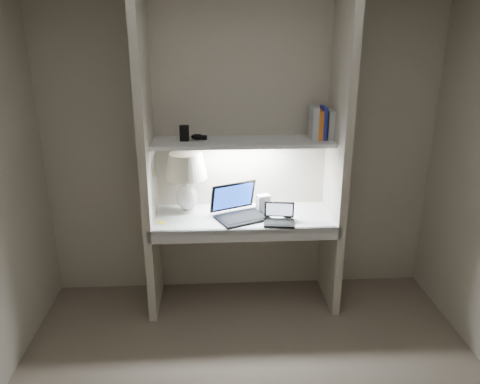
{
  "coord_description": "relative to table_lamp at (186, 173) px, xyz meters",
  "views": [
    {
      "loc": [
        -0.22,
        -2.22,
        2.2
      ],
      "look_at": [
        -0.04,
        1.05,
        1.03
      ],
      "focal_mm": 35.0,
      "sensor_mm": 36.0,
      "label": 1
    }
  ],
  "objects": [
    {
      "name": "table_lamp",
      "position": [
        0.0,
        0.0,
        0.0
      ],
      "size": [
        0.34,
        0.34,
        0.49
      ],
      "color": "white",
      "rests_on": "desk"
    },
    {
      "name": "shelf_gadget",
      "position": [
        0.1,
        0.01,
        0.29
      ],
      "size": [
        0.12,
        0.1,
        0.05
      ],
      "primitive_type": "ellipsoid",
      "rotation": [
        0.0,
        0.0,
        -0.31
      ],
      "color": "black",
      "rests_on": "shelf"
    },
    {
      "name": "back_wall",
      "position": [
        0.45,
        0.16,
        0.15
      ],
      "size": [
        3.2,
        0.01,
        2.5
      ],
      "primitive_type": "cube",
      "color": "beige",
      "rests_on": "floor"
    },
    {
      "name": "laptop_main",
      "position": [
        0.41,
        -0.13,
        -0.27
      ],
      "size": [
        0.49,
        0.46,
        0.26
      ],
      "rotation": [
        0.0,
        0.0,
        0.43
      ],
      "color": "black",
      "rests_on": "desk"
    },
    {
      "name": "shelf",
      "position": [
        0.45,
        -0.02,
        0.25
      ],
      "size": [
        1.4,
        0.36,
        0.03
      ],
      "primitive_type": "cube",
      "color": "silver",
      "rests_on": "back_wall"
    },
    {
      "name": "desk",
      "position": [
        0.45,
        -0.12,
        -0.35
      ],
      "size": [
        1.4,
        0.55,
        0.04
      ],
      "primitive_type": "cube",
      "color": "white",
      "rests_on": "alcove_panel_left"
    },
    {
      "name": "alcove_panel_left",
      "position": [
        -0.28,
        -0.12,
        0.15
      ],
      "size": [
        0.06,
        0.55,
        2.5
      ],
      "primitive_type": "cube",
      "color": "beige",
      "rests_on": "floor"
    },
    {
      "name": "desk_apron",
      "position": [
        0.45,
        -0.38,
        -0.38
      ],
      "size": [
        1.46,
        0.03,
        0.1
      ],
      "primitive_type": "cube",
      "color": "silver",
      "rests_on": "desk"
    },
    {
      "name": "alcove_panel_right",
      "position": [
        1.18,
        -0.12,
        0.15
      ],
      "size": [
        0.06,
        0.55,
        2.5
      ],
      "primitive_type": "cube",
      "color": "beige",
      "rests_on": "floor"
    },
    {
      "name": "book_row",
      "position": [
        1.1,
        -0.01,
        0.38
      ],
      "size": [
        0.24,
        0.17,
        0.25
      ],
      "color": "white",
      "rests_on": "shelf"
    },
    {
      "name": "mouse",
      "position": [
        0.8,
        -0.16,
        -0.32
      ],
      "size": [
        0.09,
        0.06,
        0.03
      ],
      "primitive_type": "ellipsoid",
      "rotation": [
        0.0,
        0.0,
        0.1
      ],
      "color": "black",
      "rests_on": "desk"
    },
    {
      "name": "laptop_netbook",
      "position": [
        0.71,
        -0.27,
        -0.29
      ],
      "size": [
        0.26,
        0.23,
        0.15
      ],
      "rotation": [
        0.0,
        0.0,
        -0.14
      ],
      "color": "black",
      "rests_on": "desk"
    },
    {
      "name": "strip_light",
      "position": [
        0.45,
        -0.02,
        0.23
      ],
      "size": [
        0.6,
        0.04,
        0.02
      ],
      "primitive_type": "cube",
      "color": "white",
      "rests_on": "shelf"
    },
    {
      "name": "sticky_note",
      "position": [
        -0.19,
        -0.22,
        -0.33
      ],
      "size": [
        0.07,
        0.07,
        0.0
      ],
      "primitive_type": "cube",
      "rotation": [
        0.0,
        0.0,
        -0.14
      ],
      "color": "#F8FF35",
      "rests_on": "desk"
    },
    {
      "name": "cable_coil",
      "position": [
        0.72,
        0.01,
        -0.33
      ],
      "size": [
        0.1,
        0.1,
        0.01
      ],
      "primitive_type": "torus",
      "rotation": [
        0.0,
        0.0,
        -0.02
      ],
      "color": "black",
      "rests_on": "desk"
    },
    {
      "name": "speaker",
      "position": [
        0.62,
        -0.03,
        -0.26
      ],
      "size": [
        0.12,
        0.1,
        0.14
      ],
      "primitive_type": "cube",
      "rotation": [
        0.0,
        0.0,
        0.32
      ],
      "color": "silver",
      "rests_on": "desk"
    },
    {
      "name": "shelf_box",
      "position": [
        -0.0,
        -0.02,
        0.32
      ],
      "size": [
        0.07,
        0.05,
        0.12
      ],
      "primitive_type": "cube",
      "rotation": [
        0.0,
        0.0,
        -0.03
      ],
      "color": "black",
      "rests_on": "shelf"
    }
  ]
}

